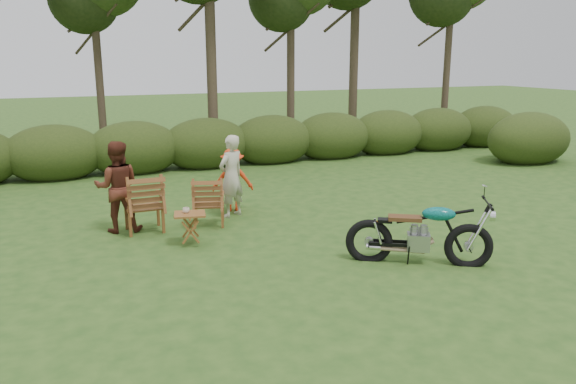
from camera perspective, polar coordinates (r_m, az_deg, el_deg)
name	(u,v)px	position (r m, az deg, el deg)	size (l,w,h in m)	color
ground	(369,279)	(8.17, 8.22, -8.70)	(80.00, 80.00, 0.00)	#254717
tree_line	(213,29)	(16.79, -7.65, 16.05)	(22.52, 11.62, 8.14)	#33261C
motorcycle	(417,263)	(8.90, 12.98, -7.00)	(2.08, 0.79, 1.19)	#0CA59B
lawn_chair_right	(209,225)	(10.63, -7.99, -3.33)	(0.64, 0.64, 0.93)	brown
lawn_chair_left	(145,231)	(10.50, -14.29, -3.86)	(0.73, 0.73, 1.06)	brown
side_table	(190,229)	(9.53, -9.89, -3.71)	(0.53, 0.44, 0.54)	brown
cup	(186,210)	(9.48, -10.31, -1.83)	(0.11, 0.11, 0.09)	beige
adult_a	(232,216)	(11.16, -5.69, -2.45)	(0.59, 0.39, 1.62)	#BCB79B
adult_b	(121,231)	(10.62, -16.64, -3.81)	(0.80, 0.62, 1.64)	#542418
child	(233,210)	(11.57, -5.57, -1.85)	(0.83, 0.48, 1.28)	red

